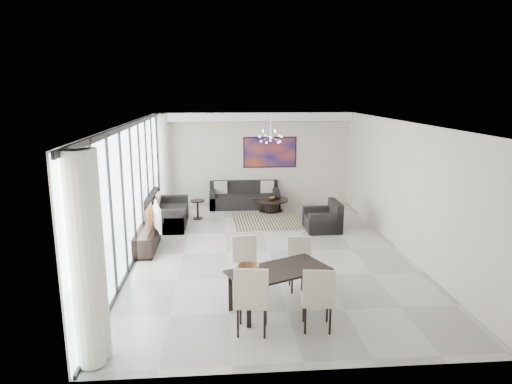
{
  "coord_description": "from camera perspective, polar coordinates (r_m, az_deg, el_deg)",
  "views": [
    {
      "loc": [
        -1.06,
        -9.72,
        3.57
      ],
      "look_at": [
        -0.25,
        0.6,
        1.25
      ],
      "focal_mm": 32.0,
      "sensor_mm": 36.0,
      "label": 1
    }
  ],
  "objects": [
    {
      "name": "bowl_dining",
      "position": [
        7.55,
        -0.91,
        -9.48
      ],
      "size": [
        0.42,
        0.42,
        0.09
      ],
      "primitive_type": "imported",
      "rotation": [
        0.0,
        0.0,
        -0.18
      ],
      "color": "brown",
      "rests_on": "dining_table"
    },
    {
      "name": "side_table",
      "position": [
        12.96,
        -7.3,
        -1.79
      ],
      "size": [
        0.39,
        0.39,
        0.54
      ],
      "color": "black",
      "rests_on": "floor"
    },
    {
      "name": "painting",
      "position": [
        14.4,
        1.75,
        4.98
      ],
      "size": [
        1.68,
        0.04,
        0.98
      ],
      "primitive_type": "cube",
      "color": "#A93C17",
      "rests_on": "room_shell"
    },
    {
      "name": "tv_console",
      "position": [
        10.74,
        -13.46,
        -5.82
      ],
      "size": [
        0.42,
        1.5,
        0.47
      ],
      "primitive_type": "cube",
      "color": "black",
      "rests_on": "floor"
    },
    {
      "name": "rug",
      "position": [
        12.77,
        2.51,
        -3.58
      ],
      "size": [
        2.41,
        1.89,
        0.01
      ],
      "primitive_type": "cube",
      "rotation": [
        0.0,
        0.0,
        0.04
      ],
      "color": "black",
      "rests_on": "floor"
    },
    {
      "name": "loveseat",
      "position": [
        12.49,
        -11.23,
        -2.78
      ],
      "size": [
        1.0,
        1.77,
        0.88
      ],
      "color": "black",
      "rests_on": "floor"
    },
    {
      "name": "television",
      "position": [
        10.62,
        -12.7,
        -3.06
      ],
      "size": [
        0.35,
        0.99,
        0.57
      ],
      "primitive_type": "imported",
      "rotation": [
        0.0,
        0.0,
        1.8
      ],
      "color": "gray",
      "rests_on": "tv_console"
    },
    {
      "name": "sofa_main",
      "position": [
        14.2,
        -1.47,
        -0.83
      ],
      "size": [
        2.15,
        0.88,
        0.78
      ],
      "color": "black",
      "rests_on": "floor"
    },
    {
      "name": "dining_chair_nw",
      "position": [
        8.35,
        -1.3,
        -8.42
      ],
      "size": [
        0.53,
        0.53,
        0.99
      ],
      "color": "beige",
      "rests_on": "floor"
    },
    {
      "name": "coffee_table",
      "position": [
        13.71,
        1.86,
        -1.55
      ],
      "size": [
        1.05,
        1.05,
        0.37
      ],
      "color": "black",
      "rests_on": "floor"
    },
    {
      "name": "room_shell",
      "position": [
        10.06,
        4.29,
        0.44
      ],
      "size": [
        6.0,
        9.0,
        2.9
      ],
      "color": "#A8A39B",
      "rests_on": "ground"
    },
    {
      "name": "bowl_coffee",
      "position": [
        13.61,
        1.92,
        -0.82
      ],
      "size": [
        0.27,
        0.27,
        0.07
      ],
      "primitive_type": "imported",
      "rotation": [
        0.0,
        0.0,
        -0.21
      ],
      "color": "brown",
      "rests_on": "coffee_table"
    },
    {
      "name": "window_wall",
      "position": [
        10.1,
        -14.65,
        0.21
      ],
      "size": [
        0.37,
        8.95,
        2.9
      ],
      "color": "silver",
      "rests_on": "floor"
    },
    {
      "name": "soffit",
      "position": [
        14.08,
        -0.19,
        9.39
      ],
      "size": [
        5.98,
        0.4,
        0.26
      ],
      "primitive_type": "cube",
      "color": "white",
      "rests_on": "room_shell"
    },
    {
      "name": "dining_chair_se",
      "position": [
        7.01,
        7.73,
        -12.65
      ],
      "size": [
        0.52,
        0.52,
        1.02
      ],
      "color": "beige",
      "rests_on": "floor"
    },
    {
      "name": "armchair",
      "position": [
        11.98,
        8.46,
        -3.54
      ],
      "size": [
        0.89,
        0.94,
        0.76
      ],
      "color": "black",
      "rests_on": "floor"
    },
    {
      "name": "chandelier",
      "position": [
        12.35,
        1.84,
        6.97
      ],
      "size": [
        0.66,
        0.66,
        0.71
      ],
      "color": "silver",
      "rests_on": "room_shell"
    },
    {
      "name": "dining_chair_sw",
      "position": [
        6.85,
        -0.55,
        -12.82
      ],
      "size": [
        0.57,
        0.57,
        1.09
      ],
      "color": "beige",
      "rests_on": "floor"
    },
    {
      "name": "dining_chair_ne",
      "position": [
        8.47,
        5.5,
        -8.37
      ],
      "size": [
        0.45,
        0.45,
        0.95
      ],
      "color": "beige",
      "rests_on": "floor"
    },
    {
      "name": "dining_table",
      "position": [
        7.65,
        2.84,
        -10.27
      ],
      "size": [
        1.84,
        1.44,
        0.68
      ],
      "color": "black",
      "rests_on": "floor"
    }
  ]
}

